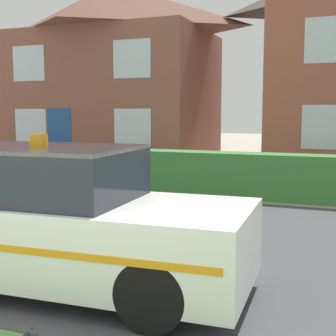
{
  "coord_description": "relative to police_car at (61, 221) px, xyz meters",
  "views": [
    {
      "loc": [
        2.55,
        -2.24,
        1.97
      ],
      "look_at": [
        -0.21,
        4.84,
        1.05
      ],
      "focal_mm": 50.0,
      "sensor_mm": 36.0,
      "label": 1
    }
  ],
  "objects": [
    {
      "name": "police_car",
      "position": [
        0.0,
        0.0,
        0.0
      ],
      "size": [
        4.08,
        1.76,
        1.71
      ],
      "rotation": [
        0.0,
        0.0,
        0.04
      ],
      "color": "black",
      "rests_on": "road_strip"
    },
    {
      "name": "garden_hedge",
      "position": [
        0.09,
        6.27,
        -0.26
      ],
      "size": [
        9.47,
        0.74,
        1.03
      ],
      "primitive_type": "cube",
      "color": "#3D7F38",
      "rests_on": "ground"
    },
    {
      "name": "house_left",
      "position": [
        -6.26,
        13.09,
        2.85
      ],
      "size": [
        8.16,
        5.6,
        7.09
      ],
      "color": "brown",
      "rests_on": "ground"
    },
    {
      "name": "road_strip",
      "position": [
        0.39,
        2.26,
        -0.76
      ],
      "size": [
        28.0,
        6.66,
        0.01
      ],
      "primitive_type": "cube",
      "color": "#424247",
      "rests_on": "ground"
    }
  ]
}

